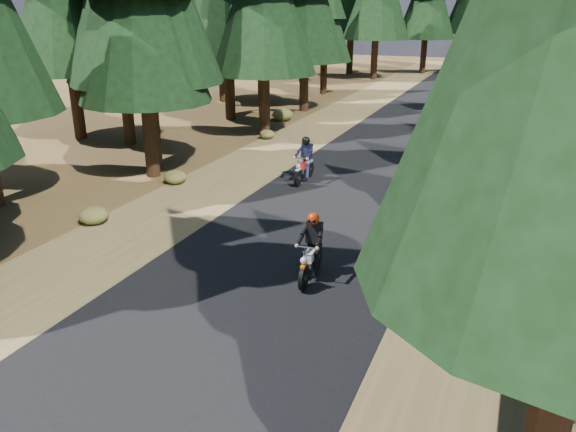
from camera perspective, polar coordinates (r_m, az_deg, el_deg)
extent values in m
plane|color=#443418|center=(12.64, -2.63, -6.90)|extent=(120.00, 120.00, 0.00)
cube|color=black|center=(16.90, 4.56, 0.40)|extent=(6.00, 100.00, 0.01)
cube|color=brown|center=(18.74, -8.92, 2.26)|extent=(3.20, 100.00, 0.01)
cube|color=brown|center=(16.20, 20.19, -1.80)|extent=(3.20, 100.00, 0.01)
cylinder|color=black|center=(20.53, -14.11, 11.18)|extent=(0.51, 0.51, 5.34)
cylinder|color=black|center=(15.08, 26.63, 4.70)|extent=(0.48, 0.48, 4.52)
cylinder|color=black|center=(21.34, -13.96, 13.01)|extent=(0.56, 0.56, 6.43)
cylinder|color=black|center=(25.80, -16.28, 13.06)|extent=(0.52, 0.52, 5.56)
cylinder|color=black|center=(26.65, -2.47, 14.23)|extent=(0.53, 0.53, 5.72)
cylinder|color=black|center=(30.77, -6.05, 15.61)|extent=(0.55, 0.55, 6.37)
cylinder|color=black|center=(33.19, 1.66, 15.44)|extent=(0.53, 0.53, 5.64)
cylinder|color=black|center=(30.06, 27.19, 12.89)|extent=(0.53, 0.53, 5.83)
cylinder|color=black|center=(36.97, -2.74, 15.82)|extent=(0.52, 0.52, 5.45)
cone|color=black|center=(36.84, -2.83, 21.10)|extent=(4.63, 4.63, 6.81)
cylinder|color=black|center=(39.90, 3.67, 15.41)|extent=(0.48, 0.48, 4.42)
cone|color=black|center=(39.75, 3.76, 19.38)|extent=(3.76, 3.76, 5.52)
cylinder|color=black|center=(46.12, 1.43, 16.36)|extent=(0.49, 0.49, 4.75)
cone|color=black|center=(45.99, 1.47, 20.05)|extent=(4.04, 4.04, 5.93)
cylinder|color=black|center=(27.69, -21.04, 13.46)|extent=(0.54, 0.54, 6.00)
cylinder|color=black|center=(36.82, -6.73, 16.43)|extent=(0.56, 0.56, 6.40)
cylinder|color=black|center=(48.65, 8.86, 17.33)|extent=(0.56, 0.56, 6.40)
cylinder|color=black|center=(47.25, 26.14, 15.23)|extent=(0.54, 0.54, 6.00)
cylinder|color=black|center=(52.32, 6.38, 17.88)|extent=(0.57, 0.57, 6.80)
cylinder|color=black|center=(53.92, 13.73, 17.10)|extent=(0.54, 0.54, 6.00)
cylinder|color=black|center=(53.18, 22.60, 16.34)|extent=(0.56, 0.56, 6.40)
cylinder|color=black|center=(56.37, 18.48, 17.20)|extent=(0.57, 0.57, 6.80)
cylinder|color=black|center=(49.53, 1.49, 17.15)|extent=(0.52, 0.52, 5.60)
cylinder|color=#4C4233|center=(21.28, 26.33, 2.99)|extent=(4.34, 3.23, 0.32)
ellipsoid|color=#474C1E|center=(32.64, 22.67, 9.23)|extent=(0.81, 0.81, 0.49)
ellipsoid|color=#474C1E|center=(22.83, 22.48, 4.90)|extent=(0.82, 0.82, 0.49)
ellipsoid|color=#474C1E|center=(26.29, -2.14, 8.29)|extent=(0.70, 0.70, 0.42)
ellipsoid|color=#474C1E|center=(19.92, -11.37, 3.89)|extent=(0.77, 0.77, 0.46)
ellipsoid|color=#474C1E|center=(12.27, 22.92, -8.20)|extent=(0.86, 0.86, 0.51)
ellipsoid|color=#474C1E|center=(26.56, 26.82, 6.39)|extent=(0.96, 0.96, 0.58)
ellipsoid|color=#474C1E|center=(30.48, -0.57, 10.26)|extent=(1.11, 1.11, 0.67)
ellipsoid|color=#474C1E|center=(16.84, -19.13, 0.07)|extent=(0.83, 0.83, 0.50)
cube|color=black|center=(12.42, 2.37, -2.06)|extent=(0.36, 0.24, 0.50)
sphere|color=#B02707|center=(12.28, 2.40, -0.49)|extent=(0.30, 0.30, 0.28)
cube|color=black|center=(19.50, 1.67, 6.50)|extent=(0.36, 0.22, 0.51)
sphere|color=black|center=(19.41, 1.68, 7.57)|extent=(0.29, 0.29, 0.28)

